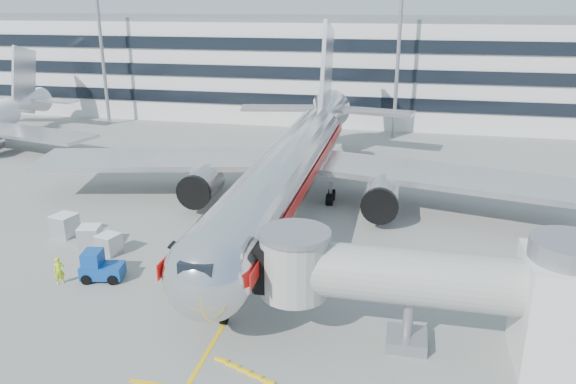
% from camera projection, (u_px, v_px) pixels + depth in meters
% --- Properties ---
extents(ground, '(180.00, 180.00, 0.00)m').
position_uv_depth(ground, '(259.00, 264.00, 40.43)').
color(ground, gray).
rests_on(ground, ground).
extents(lead_in_line, '(0.25, 70.00, 0.01)m').
position_uv_depth(lead_in_line, '(288.00, 215.00, 49.68)').
color(lead_in_line, yellow).
rests_on(lead_in_line, ground).
extents(main_jet, '(50.95, 48.70, 16.06)m').
position_uv_depth(main_jet, '(292.00, 164.00, 49.90)').
color(main_jet, silver).
rests_on(main_jet, ground).
extents(jet_bridge, '(17.80, 4.50, 7.00)m').
position_uv_depth(jet_bridge, '(444.00, 286.00, 29.35)').
color(jet_bridge, silver).
rests_on(jet_bridge, ground).
extents(terminal, '(150.00, 24.25, 15.60)m').
position_uv_depth(terminal, '(350.00, 66.00, 91.50)').
color(terminal, silver).
rests_on(terminal, ground).
extents(light_mast_west, '(2.40, 1.20, 25.45)m').
position_uv_depth(light_mast_west, '(99.00, 23.00, 81.42)').
color(light_mast_west, gray).
rests_on(light_mast_west, ground).
extents(light_mast_centre, '(2.40, 1.20, 25.45)m').
position_uv_depth(light_mast_centre, '(400.00, 26.00, 72.87)').
color(light_mast_centre, gray).
rests_on(light_mast_centre, ground).
extents(belt_loader, '(4.59, 1.82, 2.18)m').
position_uv_depth(belt_loader, '(195.00, 266.00, 38.82)').
color(belt_loader, yellow).
rests_on(belt_loader, ground).
extents(baggage_tug, '(3.02, 2.21, 2.07)m').
position_uv_depth(baggage_tug, '(100.00, 267.00, 37.99)').
color(baggage_tug, '#0D3F94').
rests_on(baggage_tug, ground).
extents(cargo_container_left, '(1.91, 1.91, 1.68)m').
position_uv_depth(cargo_container_left, '(90.00, 236.00, 43.07)').
color(cargo_container_left, '#AEB0B5').
rests_on(cargo_container_left, ground).
extents(cargo_container_right, '(2.02, 2.02, 1.79)m').
position_uv_depth(cargo_container_right, '(65.00, 225.00, 45.08)').
color(cargo_container_right, '#AEB0B5').
rests_on(cargo_container_right, ground).
extents(cargo_container_front, '(1.77, 1.77, 1.55)m').
position_uv_depth(cargo_container_front, '(109.00, 244.00, 41.89)').
color(cargo_container_front, '#AEB0B5').
rests_on(cargo_container_front, ground).
extents(ramp_worker, '(0.82, 0.79, 1.90)m').
position_uv_depth(ramp_worker, '(59.00, 271.00, 37.35)').
color(ramp_worker, '#BFE618').
rests_on(ramp_worker, ground).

